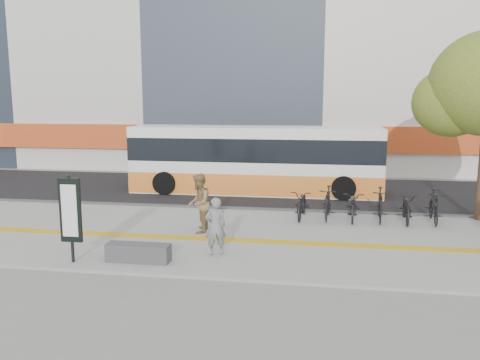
% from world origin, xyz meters
% --- Properties ---
extents(ground, '(120.00, 120.00, 0.00)m').
position_xyz_m(ground, '(0.00, 0.00, 0.00)').
color(ground, slate).
rests_on(ground, ground).
extents(sidewalk, '(40.00, 7.00, 0.08)m').
position_xyz_m(sidewalk, '(0.00, 1.50, 0.04)').
color(sidewalk, gray).
rests_on(sidewalk, ground).
extents(tactile_strip, '(40.00, 0.45, 0.01)m').
position_xyz_m(tactile_strip, '(0.00, 1.00, 0.09)').
color(tactile_strip, gold).
rests_on(tactile_strip, sidewalk).
extents(street, '(40.00, 8.00, 0.06)m').
position_xyz_m(street, '(0.00, 9.00, 0.03)').
color(street, black).
rests_on(street, ground).
extents(curb, '(40.00, 0.25, 0.14)m').
position_xyz_m(curb, '(0.00, 5.00, 0.07)').
color(curb, '#3C3C3F').
rests_on(curb, ground).
extents(bench, '(1.60, 0.45, 0.45)m').
position_xyz_m(bench, '(-2.60, -1.20, 0.30)').
color(bench, '#3C3C3F').
rests_on(bench, sidewalk).
extents(signboard, '(0.55, 0.10, 2.20)m').
position_xyz_m(signboard, '(-4.20, -1.51, 1.37)').
color(signboard, black).
rests_on(signboard, sidewalk).
extents(bus, '(10.78, 2.55, 2.87)m').
position_xyz_m(bus, '(-0.92, 8.50, 1.41)').
color(bus, white).
rests_on(bus, street).
extents(bicycle_row, '(5.02, 1.94, 1.10)m').
position_xyz_m(bicycle_row, '(3.40, 4.00, 0.60)').
color(bicycle_row, black).
rests_on(bicycle_row, sidewalk).
extents(seated_woman, '(0.65, 0.55, 1.53)m').
position_xyz_m(seated_woman, '(-0.80, -0.38, 0.84)').
color(seated_woman, black).
rests_on(seated_woman, sidewalk).
extents(pedestrian_tan, '(0.75, 0.93, 1.81)m').
position_xyz_m(pedestrian_tan, '(-1.75, 1.69, 0.98)').
color(pedestrian_tan, olive).
rests_on(pedestrian_tan, sidewalk).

